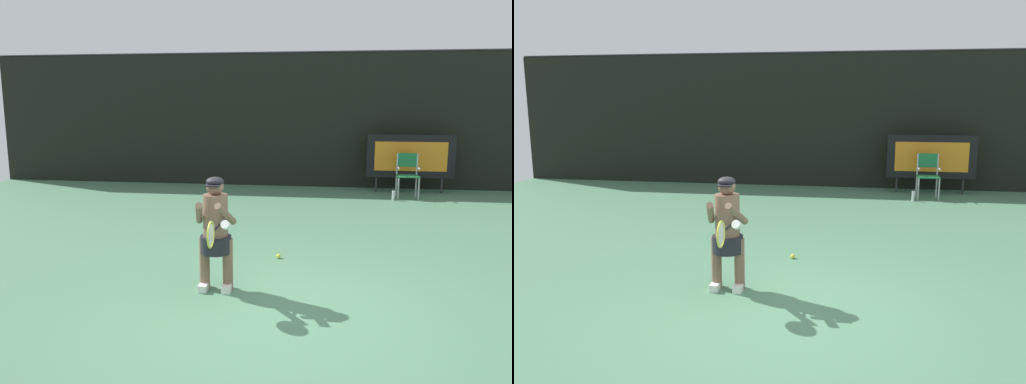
# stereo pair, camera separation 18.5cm
# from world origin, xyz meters

# --- Properties ---
(ground) EXTENTS (18.00, 22.00, 0.03)m
(ground) POSITION_xyz_m (0.00, -0.19, -0.01)
(ground) COLOR #4A7959
(backdrop_screen) EXTENTS (18.00, 0.12, 3.66)m
(backdrop_screen) POSITION_xyz_m (0.00, 8.50, 1.81)
(backdrop_screen) COLOR black
(backdrop_screen) RESTS_ON ground
(scoreboard) EXTENTS (2.20, 0.21, 1.50)m
(scoreboard) POSITION_xyz_m (2.62, 7.89, 0.95)
(scoreboard) COLOR black
(scoreboard) RESTS_ON ground
(umpire_chair) EXTENTS (0.52, 0.44, 1.08)m
(umpire_chair) POSITION_xyz_m (2.48, 7.23, 0.62)
(umpire_chair) COLOR #B7B7BC
(umpire_chair) RESTS_ON ground
(water_bottle) EXTENTS (0.07, 0.07, 0.27)m
(water_bottle) POSITION_xyz_m (2.10, 6.76, 0.12)
(water_bottle) COLOR silver
(water_bottle) RESTS_ON ground
(tennis_player) EXTENTS (0.53, 0.60, 1.45)m
(tennis_player) POSITION_xyz_m (-0.85, 0.54, 0.78)
(tennis_player) COLOR white
(tennis_player) RESTS_ON ground
(tennis_racket) EXTENTS (0.03, 0.60, 0.31)m
(tennis_racket) POSITION_xyz_m (-0.77, -0.02, 0.88)
(tennis_racket) COLOR black
(tennis_ball_loose) EXTENTS (0.07, 0.07, 0.07)m
(tennis_ball_loose) POSITION_xyz_m (-0.19, 1.92, 0.03)
(tennis_ball_loose) COLOR #CCDB3D
(tennis_ball_loose) RESTS_ON ground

